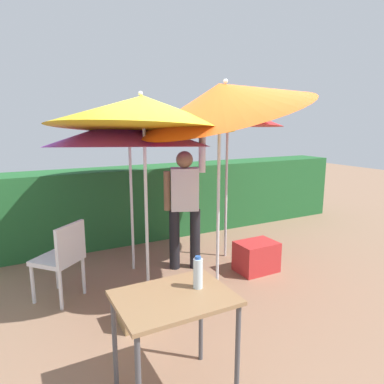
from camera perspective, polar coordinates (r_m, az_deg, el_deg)
ground_plane at (r=4.50m, az=1.85°, el=-14.55°), size 24.00×24.00×0.00m
hedge_row at (r=6.08m, az=-7.79°, el=-1.65°), size 8.00×0.70×1.22m
umbrella_rainbow at (r=4.97m, az=5.80°, el=12.37°), size 1.56×1.55×2.24m
umbrella_orange at (r=3.82m, az=-8.12°, el=12.76°), size 2.01×2.00×2.36m
umbrella_yellow at (r=4.55m, az=-10.40°, el=9.53°), size 2.10×2.11×2.11m
umbrella_navy at (r=3.91m, az=5.01°, el=14.84°), size 1.96×1.94×2.66m
person_vendor at (r=4.63m, az=-1.20°, el=-1.53°), size 0.54×0.34×1.88m
chair_plastic at (r=4.16m, az=-20.46°, el=-9.84°), size 0.62×0.62×0.89m
cooler_box at (r=4.82m, az=10.46°, el=-10.34°), size 0.53×0.39×0.40m
crate_cardboard at (r=3.67m, az=-8.50°, el=-18.47°), size 0.40×0.29×0.30m
folding_table at (r=2.56m, az=-2.92°, el=-18.54°), size 0.80×0.60×0.79m
bottle_water at (r=2.56m, az=0.98°, el=-13.08°), size 0.07×0.07×0.24m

